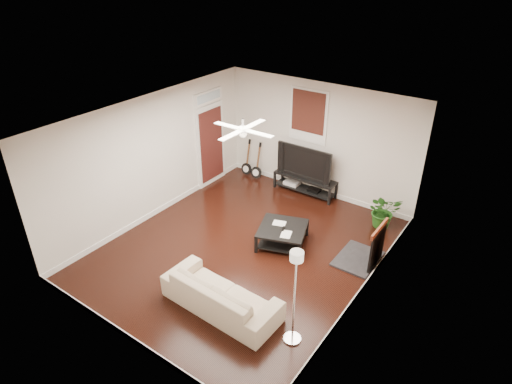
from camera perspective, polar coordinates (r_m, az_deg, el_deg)
room at (r=8.34m, az=-1.58°, el=0.41°), size 5.01×6.01×2.81m
brick_accent at (r=8.16m, az=16.96°, el=-1.68°), size 0.02×2.20×2.80m
fireplace at (r=8.73m, az=14.31°, el=-6.46°), size 0.80×1.10×0.92m
window_back at (r=10.57m, az=6.82°, el=9.81°), size 1.00×0.06×1.30m
door_left at (r=11.15m, az=-5.93°, el=7.05°), size 0.08×1.00×2.50m
tv_stand at (r=11.06m, az=6.37°, el=0.96°), size 1.61×0.43×0.45m
tv at (r=10.79m, az=6.61°, el=4.00°), size 1.45×0.19×0.83m
coffee_table at (r=9.14m, az=3.45°, el=-5.68°), size 1.20×1.20×0.40m
sofa at (r=7.60m, az=-4.57°, el=-13.11°), size 2.13×0.89×0.61m
floor_lamp at (r=6.71m, az=5.02°, el=-13.60°), size 0.29×0.29×1.72m
potted_plant at (r=9.98m, az=16.29°, el=-2.38°), size 0.92×0.91×0.78m
guitar_left at (r=11.78m, az=-1.27°, el=4.45°), size 0.31×0.22×0.99m
guitar_right at (r=11.57m, az=0.04°, el=3.98°), size 0.33×0.25×0.99m
ceiling_fan at (r=7.84m, az=-1.70°, el=8.14°), size 1.24×1.24×0.32m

